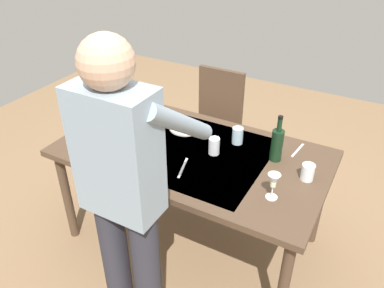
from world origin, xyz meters
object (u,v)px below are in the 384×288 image
Objects in this scene: water_cup_near_left at (214,146)px; water_cup_near_right at (308,172)px; chair_near at (215,117)px; wine_glass_left at (145,94)px; serving_bowl_pasta at (140,145)px; person_server at (125,191)px; water_cup_far_left at (238,136)px; wine_glass_right at (273,182)px; dinner_plate_near at (186,127)px; dining_table at (192,160)px; wine_bottle at (277,144)px; side_bowl_salad at (130,124)px.

water_cup_near_right is (-0.57, -0.02, -0.01)m from water_cup_near_left.
chair_near is 1.26m from water_cup_near_right.
serving_bowl_pasta is (-0.31, 0.51, -0.07)m from wine_glass_left.
person_server reaches higher than water_cup_far_left.
wine_glass_right is 0.51m from water_cup_near_left.
water_cup_near_left is (-0.08, -0.76, -0.16)m from person_server.
chair_near is 3.96× the size of dinner_plate_near.
chair_near is at bearing -64.93° from water_cup_near_left.
serving_bowl_pasta is at bearing 72.31° from dinner_plate_near.
dinner_plate_near is (0.76, -0.42, -0.10)m from wine_glass_right.
person_server is at bearing 94.05° from dining_table.
wine_glass_right reaches higher than water_cup_far_left.
wine_bottle is 0.25m from water_cup_near_right.
wine_glass_left is 0.83m from water_cup_far_left.
dinner_plate_near is at bearing -151.88° from side_bowl_salad.
water_cup_far_left is 0.61× the size of side_bowl_salad.
dining_table is 11.07× the size of wine_glass_right.
chair_near is 0.66m from dinner_plate_near.
chair_near is 6.03× the size of wine_glass_right.
serving_bowl_pasta is 0.29m from side_bowl_salad.
side_bowl_salad is 0.78× the size of dinner_plate_near.
wine_bottle is (-0.43, -0.88, -0.10)m from person_server.
person_server is 7.34× the size of dinner_plate_near.
side_bowl_salad is (0.22, -0.19, 0.00)m from serving_bowl_pasta.
wine_bottle is 0.37m from wine_glass_right.
person_server reaches higher than water_cup_near_left.
chair_near is at bearing -53.86° from water_cup_far_left.
person_server is at bearing 83.94° from water_cup_near_left.
water_cup_far_left is (-0.21, -0.22, 0.13)m from dining_table.
chair_near is 0.54× the size of person_server.
water_cup_near_right is 0.54× the size of side_bowl_salad.
wine_bottle reaches higher than dining_table.
wine_glass_right reaches higher than serving_bowl_pasta.
wine_bottle is 1.29× the size of dinner_plate_near.
water_cup_near_right is (-1.31, 0.31, -0.06)m from wine_glass_left.
person_server is 5.63× the size of serving_bowl_pasta.
serving_bowl_pasta reaches higher than dining_table.
wine_glass_left is (0.65, -1.09, -0.11)m from person_server.
serving_bowl_pasta is (0.35, -0.58, -0.18)m from person_server.
water_cup_near_left is at bearing -156.42° from serving_bowl_pasta.
dining_table is 15.22× the size of water_cup_far_left.
water_cup_far_left is at bearing -18.50° from water_cup_near_right.
chair_near is 8.29× the size of water_cup_far_left.
wine_bottle is 1.96× the size of wine_glass_left.
wine_bottle is 0.67m from dinner_plate_near.
wine_bottle is at bearing -158.60° from serving_bowl_pasta.
wine_glass_right is 0.28m from water_cup_near_right.
wine_glass_left reaches higher than water_cup_near_left.
dining_table is at bearing 17.03° from water_cup_near_left.
side_bowl_salad is (0.65, -0.01, -0.02)m from water_cup_near_left.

